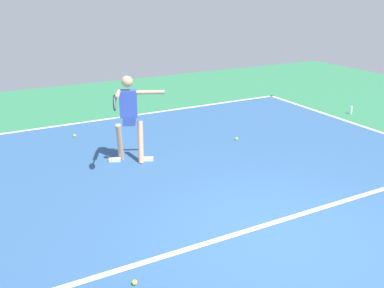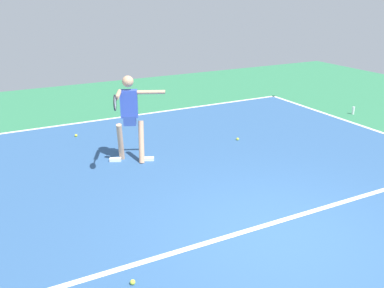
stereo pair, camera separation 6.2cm
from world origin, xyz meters
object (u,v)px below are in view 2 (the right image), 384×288
Objects in this scene: tennis_ball_far_corner at (76,135)px; water_bottle at (353,111)px; tennis_ball_by_baseline at (133,282)px; tennis_player at (130,113)px; tennis_ball_by_sideline at (238,139)px.

water_bottle reaches higher than tennis_ball_far_corner.
tennis_ball_far_corner is at bearing -12.81° from water_bottle.
water_bottle is (-7.53, 1.71, 0.08)m from tennis_ball_far_corner.
tennis_ball_by_baseline is (0.70, 5.86, 0.00)m from tennis_ball_far_corner.
tennis_player is at bearing -110.02° from tennis_ball_by_baseline.
tennis_ball_by_sideline is (-2.69, -0.09, -1.01)m from tennis_player.
tennis_player is at bearing 3.53° from water_bottle.
tennis_ball_by_baseline is 0.30× the size of water_bottle.
water_bottle is (-4.18, -0.34, 0.08)m from tennis_ball_by_sideline.
tennis_ball_far_corner is 7.72m from water_bottle.
tennis_ball_far_corner is 3.93m from tennis_ball_by_sideline.
tennis_player is 6.94m from water_bottle.
water_bottle is (-8.22, -4.15, 0.08)m from tennis_ball_by_baseline.
tennis_ball_by_sideline is 0.30× the size of water_bottle.
tennis_ball_by_baseline is at bearing 26.80° from water_bottle.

